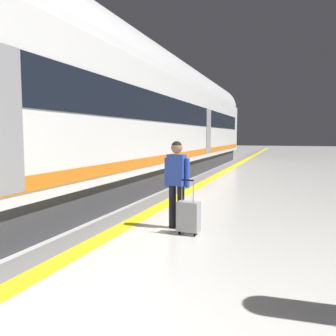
# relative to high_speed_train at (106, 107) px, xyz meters

# --- Properties ---
(safety_line_strip) EXTENTS (0.36, 80.00, 0.01)m
(safety_line_strip) POSITION_rel_high_speed_train_xyz_m (2.14, 0.90, -2.50)
(safety_line_strip) COLOR yellow
(safety_line_strip) RESTS_ON ground
(tactile_edge_band) EXTENTS (0.65, 80.00, 0.01)m
(tactile_edge_band) POSITION_rel_high_speed_train_xyz_m (1.80, 0.90, -2.50)
(tactile_edge_band) COLOR slate
(tactile_edge_band) RESTS_ON ground
(high_speed_train) EXTENTS (2.94, 35.74, 4.97)m
(high_speed_train) POSITION_rel_high_speed_train_xyz_m (0.00, 0.00, 0.00)
(high_speed_train) COLOR #38383D
(high_speed_train) RESTS_ON ground
(passenger_near) EXTENTS (0.50, 0.23, 1.60)m
(passenger_near) POSITION_rel_high_speed_train_xyz_m (3.12, -3.01, -1.58)
(passenger_near) COLOR black
(passenger_near) RESTS_ON ground
(suitcase_near) EXTENTS (0.40, 0.27, 0.96)m
(suitcase_near) POSITION_rel_high_speed_train_xyz_m (3.44, -3.33, -2.19)
(suitcase_near) COLOR #9E9EA3
(suitcase_near) RESTS_ON ground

